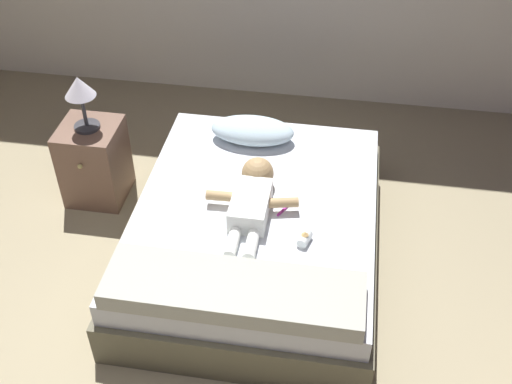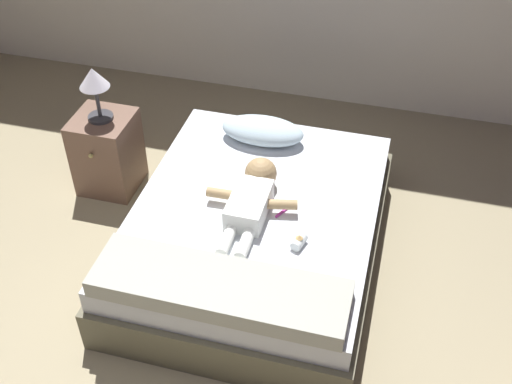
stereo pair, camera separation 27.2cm
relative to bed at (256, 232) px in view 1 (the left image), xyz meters
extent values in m
cube|color=brown|center=(0.00, 0.00, -0.07)|extent=(1.40, 1.78, 0.27)
cube|color=silver|center=(0.00, 0.00, 0.14)|extent=(1.35, 1.71, 0.14)
ellipsoid|color=silver|center=(-0.12, 0.62, 0.28)|extent=(0.53, 0.28, 0.15)
cube|color=white|center=(-0.02, -0.08, 0.28)|extent=(0.20, 0.35, 0.13)
sphere|color=tan|center=(-0.02, 0.18, 0.30)|extent=(0.19, 0.19, 0.19)
cylinder|color=tan|center=(-0.19, -0.03, 0.28)|extent=(0.17, 0.06, 0.06)
cylinder|color=tan|center=(0.16, -0.03, 0.28)|extent=(0.18, 0.09, 0.06)
cylinder|color=white|center=(-0.07, -0.34, 0.24)|extent=(0.06, 0.20, 0.06)
cylinder|color=white|center=(0.03, -0.34, 0.24)|extent=(0.06, 0.20, 0.06)
cube|color=#B0309A|center=(0.17, 0.00, 0.22)|extent=(0.08, 0.14, 0.01)
cube|color=white|center=(0.20, 0.07, 0.23)|extent=(0.02, 0.03, 0.01)
cube|color=brown|center=(-1.14, 0.41, 0.07)|extent=(0.37, 0.37, 0.54)
sphere|color=tan|center=(-1.14, 0.21, 0.19)|extent=(0.03, 0.03, 0.03)
cylinder|color=#333338|center=(-1.14, 0.41, 0.35)|extent=(0.16, 0.16, 0.02)
cylinder|color=#333338|center=(-1.14, 0.41, 0.47)|extent=(0.02, 0.02, 0.21)
cone|color=silver|center=(-1.14, 0.41, 0.64)|extent=(0.19, 0.19, 0.13)
cube|color=#A6A89B|center=(0.00, -0.68, 0.26)|extent=(1.26, 0.36, 0.10)
cylinder|color=white|center=(0.30, -0.25, 0.24)|extent=(0.08, 0.11, 0.06)
cone|color=#E8B96E|center=(0.30, -0.25, 0.28)|extent=(0.04, 0.04, 0.02)
camera|label=1|loc=(0.43, -2.64, 2.59)|focal=44.28mm
camera|label=2|loc=(0.69, -2.58, 2.59)|focal=44.28mm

